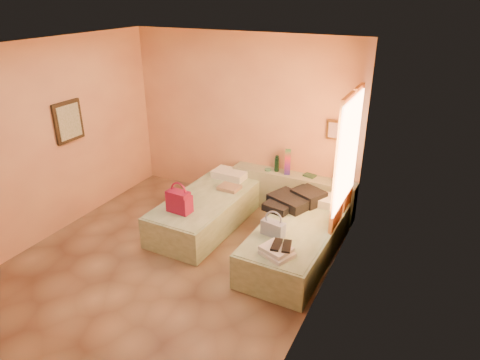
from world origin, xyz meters
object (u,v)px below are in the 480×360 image
object	(u,v)px
bed_left	(206,211)
headboard_ledge	(292,193)
water_bottle	(277,164)
magenta_handbag	(179,201)
flower_vase	(339,174)
blue_handbag	(273,228)
green_book	(310,176)
towel_stack	(277,252)
bed_right	(296,242)

from	to	relation	value
bed_left	headboard_ledge	bearing A→B (deg)	47.29
water_bottle	magenta_handbag	distance (m)	1.83
headboard_ledge	flower_vase	xyz separation A→B (m)	(0.73, 0.03, 0.46)
flower_vase	magenta_handbag	size ratio (longest dim) A/B	0.78
water_bottle	blue_handbag	world-z (taller)	water_bottle
green_book	blue_handbag	distance (m)	1.68
blue_handbag	bed_left	bearing A→B (deg)	166.67
water_bottle	flower_vase	xyz separation A→B (m)	(1.02, 0.02, 0.00)
green_book	flower_vase	xyz separation A→B (m)	(0.47, -0.02, 0.12)
magenta_handbag	towel_stack	size ratio (longest dim) A/B	0.98
water_bottle	bed_left	bearing A→B (deg)	-124.22
magenta_handbag	towel_stack	xyz separation A→B (m)	(1.64, -0.40, -0.11)
bed_left	water_bottle	world-z (taller)	water_bottle
headboard_ledge	blue_handbag	size ratio (longest dim) A/B	6.68
headboard_ledge	green_book	world-z (taller)	green_book
bed_left	flower_vase	world-z (taller)	flower_vase
headboard_ledge	towel_stack	bearing A→B (deg)	-75.15
blue_handbag	towel_stack	distance (m)	0.46
flower_vase	bed_right	bearing A→B (deg)	-98.73
towel_stack	bed_left	bearing A→B (deg)	147.88
towel_stack	headboard_ledge	bearing A→B (deg)	104.85
bed_left	green_book	world-z (taller)	green_book
water_bottle	magenta_handbag	bearing A→B (deg)	-116.36
bed_right	green_book	size ratio (longest dim) A/B	10.90
water_bottle	blue_handbag	distance (m)	1.76
green_book	blue_handbag	xyz separation A→B (m)	(0.06, -1.68, -0.07)
bed_right	towel_stack	world-z (taller)	towel_stack
water_bottle	towel_stack	bearing A→B (deg)	-67.83
bed_right	towel_stack	size ratio (longest dim) A/B	5.71
bed_right	magenta_handbag	distance (m)	1.72
headboard_ledge	water_bottle	size ratio (longest dim) A/B	7.82
bed_right	water_bottle	world-z (taller)	water_bottle
green_book	headboard_ledge	bearing A→B (deg)	-156.83
blue_handbag	flower_vase	bearing A→B (deg)	86.19
green_book	towel_stack	bearing A→B (deg)	-70.05
flower_vase	magenta_handbag	world-z (taller)	flower_vase
green_book	flower_vase	distance (m)	0.48
headboard_ledge	green_book	xyz separation A→B (m)	(0.26, 0.05, 0.34)
bed_right	green_book	xyz separation A→B (m)	(-0.27, 1.33, 0.42)
bed_left	blue_handbag	size ratio (longest dim) A/B	6.52
headboard_ledge	blue_handbag	bearing A→B (deg)	-78.88
water_bottle	green_book	xyz separation A→B (m)	(0.55, 0.03, -0.12)
flower_vase	blue_handbag	world-z (taller)	flower_vase
blue_handbag	water_bottle	bearing A→B (deg)	120.49
blue_handbag	headboard_ledge	bearing A→B (deg)	111.09
blue_handbag	towel_stack	size ratio (longest dim) A/B	0.88
towel_stack	green_book	bearing A→B (deg)	97.66
bed_left	blue_handbag	xyz separation A→B (m)	(1.34, -0.58, 0.35)
magenta_handbag	flower_vase	bearing A→B (deg)	45.85
bed_left	water_bottle	bearing A→B (deg)	57.24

